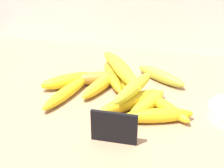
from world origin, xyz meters
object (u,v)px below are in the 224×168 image
(banana_1, at_px, (100,85))
(banana_9, at_px, (99,78))
(banana_0, at_px, (113,76))
(banana_2, at_px, (166,107))
(chalkboard_sign, at_px, (114,129))
(banana_6, at_px, (128,84))
(banana_10, at_px, (147,105))
(banana_13, at_px, (134,88))
(banana_3, at_px, (157,116))
(banana_7, at_px, (69,80))
(banana_12, at_px, (118,64))
(banana_4, at_px, (161,76))
(banana_11, at_px, (124,72))
(banana_5, at_px, (131,102))
(banana_8, at_px, (66,93))

(banana_1, distance_m, banana_9, 0.04)
(banana_0, xyz_separation_m, banana_2, (0.17, -0.13, -0.00))
(chalkboard_sign, bearing_deg, banana_6, 92.15)
(banana_9, xyz_separation_m, banana_10, (0.16, -0.11, -0.00))
(banana_6, xyz_separation_m, banana_13, (0.03, -0.08, 0.04))
(banana_3, relative_size, banana_13, 1.02)
(banana_0, relative_size, banana_13, 1.04)
(banana_7, bearing_deg, banana_12, 25.16)
(banana_4, height_order, banana_13, banana_13)
(banana_4, bearing_deg, banana_10, -97.36)
(banana_12, distance_m, banana_13, 0.14)
(banana_9, distance_m, banana_11, 0.09)
(banana_0, relative_size, banana_7, 1.14)
(banana_0, xyz_separation_m, banana_12, (0.01, 0.01, 0.04))
(banana_4, relative_size, banana_13, 0.92)
(banana_0, xyz_separation_m, banana_9, (-0.04, -0.02, 0.00))
(banana_2, bearing_deg, banana_12, 138.83)
(banana_1, bearing_deg, banana_2, -19.54)
(banana_0, xyz_separation_m, banana_5, (0.08, -0.13, 0.00))
(banana_7, bearing_deg, banana_4, 18.63)
(banana_4, xyz_separation_m, banana_11, (-0.10, -0.08, 0.04))
(banana_4, xyz_separation_m, banana_5, (-0.07, -0.16, 0.00))
(banana_1, relative_size, banana_3, 0.88)
(banana_0, distance_m, banana_8, 0.16)
(banana_2, distance_m, banana_5, 0.09)
(banana_1, distance_m, banana_6, 0.08)
(banana_4, bearing_deg, banana_6, -139.80)
(banana_3, bearing_deg, banana_10, 127.24)
(banana_11, bearing_deg, banana_6, 8.40)
(banana_6, height_order, banana_10, banana_6)
(banana_0, bearing_deg, banana_13, -55.03)
(banana_9, xyz_separation_m, banana_12, (0.05, 0.03, 0.04))
(banana_1, distance_m, banana_5, 0.13)
(banana_6, bearing_deg, banana_8, -155.22)
(banana_4, height_order, banana_9, banana_9)
(banana_1, relative_size, banana_9, 1.04)
(banana_0, relative_size, banana_6, 1.01)
(banana_13, bearing_deg, banana_5, -107.95)
(banana_4, bearing_deg, banana_2, -80.20)
(banana_8, distance_m, banana_13, 0.20)
(banana_10, bearing_deg, banana_12, 127.16)
(banana_5, relative_size, banana_7, 1.15)
(banana_6, height_order, banana_9, banana_6)
(banana_4, height_order, banana_6, banana_6)
(banana_6, bearing_deg, banana_10, -53.29)
(chalkboard_sign, bearing_deg, banana_5, 83.97)
(banana_4, height_order, banana_8, banana_4)
(banana_13, bearing_deg, banana_4, 67.99)
(banana_3, xyz_separation_m, banana_13, (-0.07, 0.06, 0.04))
(banana_10, bearing_deg, banana_4, 82.64)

